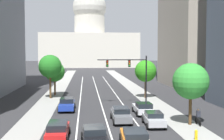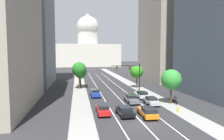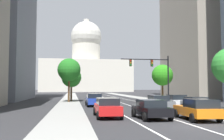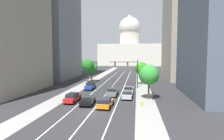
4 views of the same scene
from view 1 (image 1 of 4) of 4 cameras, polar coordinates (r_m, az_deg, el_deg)
The scene contains 21 objects.
ground_plane at distance 59.90m, azimuth -3.09°, elevation -3.70°, with size 400.00×400.00×0.00m, color #2B2B2D.
sidewalk_left at distance 55.19m, azimuth -11.14°, elevation -4.37°, with size 3.36×130.00×0.01m, color gray.
sidewalk_right at distance 55.83m, azimuth 5.26°, elevation -4.23°, with size 3.36×130.00×0.01m, color gray.
lane_stripe_left at distance 45.02m, azimuth -6.33°, elevation -6.10°, with size 0.16×90.00×0.01m, color white.
lane_stripe_center at distance 45.07m, azimuth -2.36°, elevation -6.07°, with size 0.16×90.00×0.01m, color white.
lane_stripe_right at distance 45.33m, azimuth 1.59°, elevation -6.01°, with size 0.16×90.00×0.01m, color white.
capitol_building at distance 150.48m, azimuth -4.45°, elevation 5.95°, with size 49.00×22.53×40.63m.
car_black at distance 24.23m, azimuth -3.50°, elevation -12.67°, with size 2.27×4.21×1.44m.
car_orange at distance 23.35m, azimuth 4.43°, elevation -13.20°, with size 2.26×4.64×1.54m.
car_white at distance 35.39m, azimuth 6.14°, elevation -7.47°, with size 2.10×4.31×1.50m.
car_silver at distance 30.11m, azimuth 8.25°, elevation -9.48°, with size 2.11×4.10×1.43m.
car_red at distance 25.77m, azimuth -10.68°, elevation -11.62°, with size 1.96×4.75×1.54m.
car_blue at distance 38.03m, azimuth -8.89°, elevation -6.67°, with size 2.10×4.53×1.58m.
car_gray at distance 31.60m, azimuth 1.78°, elevation -8.75°, with size 2.07×4.66×1.53m.
traffic_signal_mast at distance 41.58m, azimuth 3.87°, elevation -0.00°, with size 7.18×0.39×7.01m.
fire_hydrant at distance 26.29m, azimuth 16.29°, elevation -12.17°, with size 0.26×0.35×0.91m.
cyclist at distance 31.32m, azimuth 16.67°, elevation -8.91°, with size 0.37×1.70×1.72m.
street_tree_mid_left at distance 47.93m, azimuth -12.13°, elevation 0.69°, with size 3.76×3.76×7.13m.
street_tree_far_right at distance 30.79m, azimuth 15.29°, elevation -2.17°, with size 3.74×3.74×6.42m.
street_tree_mid_right at distance 47.80m, azimuth 6.65°, elevation -0.23°, with size 3.57×3.57×6.22m.
street_tree_near_left at distance 51.30m, azimuth -11.25°, elevation -0.33°, with size 3.50×3.50×5.90m.
Camera 1 is at (-2.26, -19.39, 7.50)m, focal length 46.26 mm.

